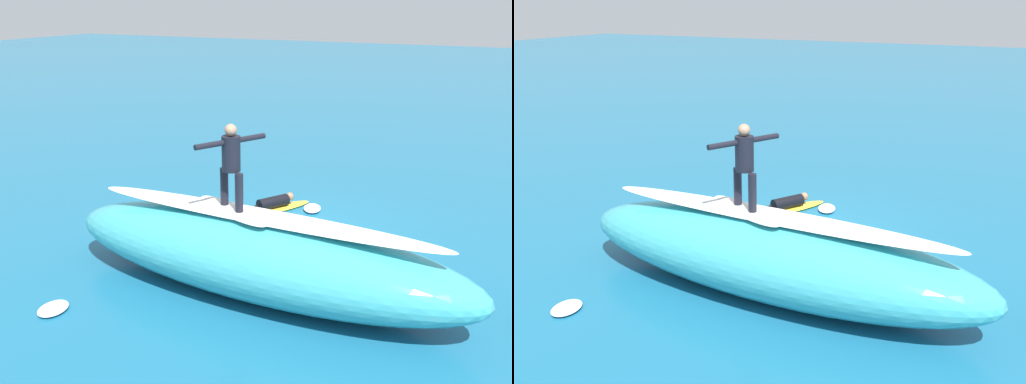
# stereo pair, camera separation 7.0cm
# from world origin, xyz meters

# --- Properties ---
(ground_plane) EXTENTS (120.00, 120.00, 0.00)m
(ground_plane) POSITION_xyz_m (0.00, 0.00, 0.00)
(ground_plane) COLOR #196084
(wave_crest) EXTENTS (8.31, 2.39, 1.52)m
(wave_crest) POSITION_xyz_m (-0.47, 2.68, 0.76)
(wave_crest) COLOR teal
(wave_crest) RESTS_ON ground_plane
(wave_foam_lip) EXTENTS (7.04, 0.94, 0.08)m
(wave_foam_lip) POSITION_xyz_m (-0.47, 2.68, 1.56)
(wave_foam_lip) COLOR white
(wave_foam_lip) RESTS_ON wave_crest
(surfboard_riding) EXTENTS (2.04, 1.37, 0.10)m
(surfboard_riding) POSITION_xyz_m (0.07, 2.66, 1.57)
(surfboard_riding) COLOR silver
(surfboard_riding) RESTS_ON wave_crest
(surfer_riding) EXTENTS (0.76, 1.38, 1.58)m
(surfer_riding) POSITION_xyz_m (0.07, 2.66, 2.54)
(surfer_riding) COLOR black
(surfer_riding) RESTS_ON surfboard_riding
(surfboard_paddling) EXTENTS (1.62, 2.27, 0.08)m
(surfboard_paddling) POSITION_xyz_m (1.12, -1.45, 0.04)
(surfboard_paddling) COLOR yellow
(surfboard_paddling) RESTS_ON ground_plane
(surfer_paddling) EXTENTS (1.11, 1.66, 0.33)m
(surfer_paddling) POSITION_xyz_m (1.19, -1.33, 0.22)
(surfer_paddling) COLOR black
(surfer_paddling) RESTS_ON surfboard_paddling
(foam_patch_near) EXTENTS (0.64, 0.80, 0.12)m
(foam_patch_near) POSITION_xyz_m (0.20, -1.92, 0.06)
(foam_patch_near) COLOR white
(foam_patch_near) RESTS_ON ground_plane
(foam_patch_mid) EXTENTS (0.59, 0.63, 0.14)m
(foam_patch_mid) POSITION_xyz_m (2.26, 0.24, 0.07)
(foam_patch_mid) COLOR white
(foam_patch_mid) RESTS_ON ground_plane
(foam_patch_far) EXTENTS (0.52, 0.66, 0.11)m
(foam_patch_far) POSITION_xyz_m (2.49, 4.92, 0.06)
(foam_patch_far) COLOR white
(foam_patch_far) RESTS_ON ground_plane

